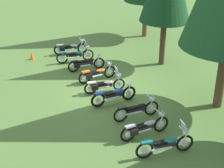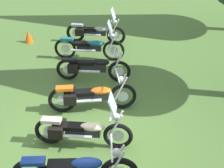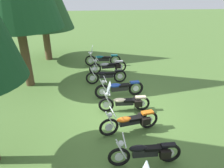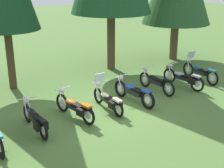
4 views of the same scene
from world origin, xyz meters
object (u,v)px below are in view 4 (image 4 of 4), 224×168
(motorcycle_3, at_px, (75,107))
(motorcycle_5, at_px, (133,92))
(motorcycle_2, at_px, (35,119))
(motorcycle_7, at_px, (184,78))
(motorcycle_6, at_px, (156,82))
(motorcycle_4, at_px, (108,99))
(motorcycle_8, at_px, (199,71))

(motorcycle_3, xyz_separation_m, motorcycle_5, (2.70, 0.06, 0.01))
(motorcycle_2, bearing_deg, motorcycle_7, -86.33)
(motorcycle_6, bearing_deg, motorcycle_3, 94.15)
(motorcycle_5, bearing_deg, motorcycle_4, 88.04)
(motorcycle_3, relative_size, motorcycle_7, 0.97)
(motorcycle_4, relative_size, motorcycle_5, 0.92)
(motorcycle_5, bearing_deg, motorcycle_6, -78.93)
(motorcycle_7, bearing_deg, motorcycle_3, 85.20)
(motorcycle_8, bearing_deg, motorcycle_5, 99.91)
(motorcycle_5, relative_size, motorcycle_7, 1.04)
(motorcycle_6, xyz_separation_m, motorcycle_7, (1.44, -0.28, 0.00))
(motorcycle_2, height_order, motorcycle_8, motorcycle_8)
(motorcycle_2, distance_m, motorcycle_7, 7.39)
(motorcycle_3, relative_size, motorcycle_8, 0.94)
(motorcycle_4, distance_m, motorcycle_5, 1.28)
(motorcycle_4, height_order, motorcycle_6, motorcycle_4)
(motorcycle_4, bearing_deg, motorcycle_5, -84.35)
(motorcycle_2, xyz_separation_m, motorcycle_8, (8.75, 0.76, 0.04))
(motorcycle_6, bearing_deg, motorcycle_8, -92.88)
(motorcycle_7, bearing_deg, motorcycle_6, 71.24)
(motorcycle_4, bearing_deg, motorcycle_3, 90.56)
(motorcycle_2, relative_size, motorcycle_4, 1.01)
(motorcycle_2, bearing_deg, motorcycle_8, -84.91)
(motorcycle_2, xyz_separation_m, motorcycle_5, (4.29, 0.24, 0.02))
(motorcycle_3, height_order, motorcycle_5, motorcycle_5)
(motorcycle_7, relative_size, motorcycle_8, 0.96)
(motorcycle_5, xyz_separation_m, motorcycle_6, (1.64, 0.50, -0.02))
(motorcycle_5, xyz_separation_m, motorcycle_8, (4.46, 0.52, 0.01))
(motorcycle_4, bearing_deg, motorcycle_8, -82.26)
(motorcycle_6, bearing_deg, motorcycle_5, 103.75)
(motorcycle_7, bearing_deg, motorcycle_2, 86.00)
(motorcycle_2, relative_size, motorcycle_6, 0.99)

